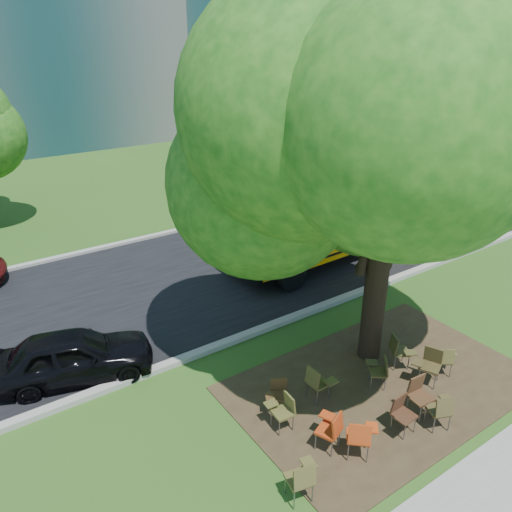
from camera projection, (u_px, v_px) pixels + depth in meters
ground at (335, 389)px, 11.74m from camera, size 160.00×160.00×0.00m
dirt_patch at (381, 384)px, 11.87m from camera, size 7.00×4.50×0.03m
asphalt_road at (195, 277)px, 16.98m from camera, size 80.00×8.00×0.04m
kerb_near at (262, 329)px, 13.96m from camera, size 80.00×0.25×0.14m
kerb_far at (147, 238)px, 20.04m from camera, size 80.00×0.25×0.14m
bg_tree_3 at (268, 89)px, 24.26m from camera, size 5.60×5.60×7.84m
bg_tree_4 at (394, 95)px, 27.90m from camera, size 5.00×5.00×6.85m
main_tree at (392, 143)px, 10.65m from camera, size 7.20×7.20×9.11m
school_bus at (383, 198)px, 19.38m from camera, size 12.40×3.15×3.01m
chair_0 at (302, 477)px, 8.74m from camera, size 0.69×0.54×0.93m
chair_1 at (360, 435)px, 9.62m from camera, size 0.81×0.64×0.94m
chair_2 at (332, 427)px, 9.84m from camera, size 0.62×0.71×0.91m
chair_3 at (402, 411)px, 10.29m from camera, size 0.57×0.53×0.87m
chair_4 at (442, 408)px, 10.35m from camera, size 0.73×0.57×0.91m
chair_5 at (419, 393)px, 10.74m from camera, size 0.65×0.56×0.95m
chair_6 at (430, 362)px, 11.74m from camera, size 0.74×0.63×0.93m
chair_7 at (445, 358)px, 12.00m from camera, size 0.70×0.56×0.82m
chair_8 at (284, 408)px, 10.39m from camera, size 0.50×0.59×0.85m
chair_9 at (278, 392)px, 10.92m from camera, size 0.66×0.52×0.78m
chair_10 at (318, 381)px, 11.14m from camera, size 0.54×0.59×0.91m
chair_11 at (380, 369)px, 11.62m from camera, size 0.56×0.71×0.82m
chair_12 at (399, 349)px, 12.26m from camera, size 0.59×0.75×0.90m
black_car at (73, 356)px, 11.89m from camera, size 3.97×2.43×1.26m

